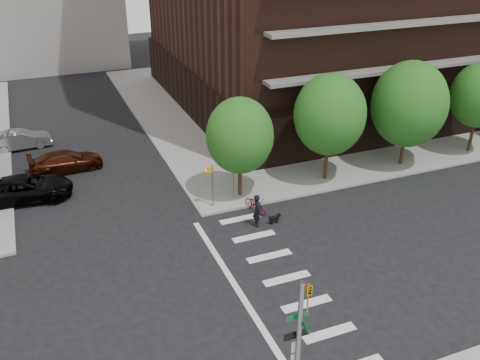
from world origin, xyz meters
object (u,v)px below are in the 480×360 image
Objects in this scene: parked_car_black at (25,189)px; scooter at (255,204)px; parked_car_silver at (21,140)px; parked_car_maroon at (66,161)px; dog_walker at (257,210)px.

scooter is (12.37, -6.49, -0.30)m from parked_car_black.
parked_car_silver is (0.00, 8.53, -0.07)m from parked_car_black.
parked_car_black is 4.30m from parked_car_maroon.
dog_walker reaches higher than parked_car_maroon.
parked_car_maroon is at bearing -33.36° from parked_car_black.
dog_walker reaches higher than scooter.
parked_car_silver is at bearing 5.49° from parked_car_black.
parked_car_maroon reaches higher than scooter.
parked_car_maroon is 13.80m from scooter.
parked_car_maroon is (2.70, 3.35, -0.07)m from parked_car_black.
dog_walker is (9.13, -11.34, 0.27)m from parked_car_maroon.
scooter is 0.92× the size of dog_walker.
parked_car_black is 13.97m from scooter.
dog_walker is (11.83, -7.98, 0.20)m from parked_car_black.
scooter is 1.67m from dog_walker.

